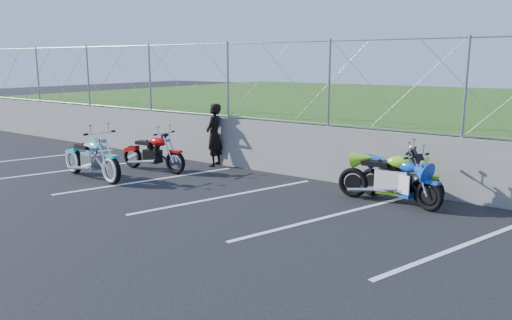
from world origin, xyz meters
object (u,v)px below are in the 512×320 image
Objects in this scene: sportbike_green at (391,179)px; person_standing at (214,135)px; cruiser_turquoise at (92,160)px; sportbike_blue at (400,182)px; naked_orange at (154,154)px.

person_standing reaches higher than sportbike_green.
cruiser_turquoise is 7.12m from sportbike_blue.
sportbike_green is at bearing 66.92° from person_standing.
sportbike_green is at bearing 24.93° from cruiser_turquoise.
cruiser_turquoise is 3.23m from person_standing.
cruiser_turquoise is 6.93m from sportbike_green.
sportbike_green reaches higher than sportbike_blue.
person_standing is at bearing -169.48° from sportbike_blue.
sportbike_blue is 1.14× the size of person_standing.
person_standing is (-5.19, 0.64, 0.37)m from sportbike_green.
naked_orange is at bearing 76.20° from cruiser_turquoise.
cruiser_turquoise is 1.15× the size of naked_orange.
person_standing reaches higher than sportbike_blue.
naked_orange reaches higher than sportbike_blue.
person_standing is at bearing 165.69° from sportbike_green.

